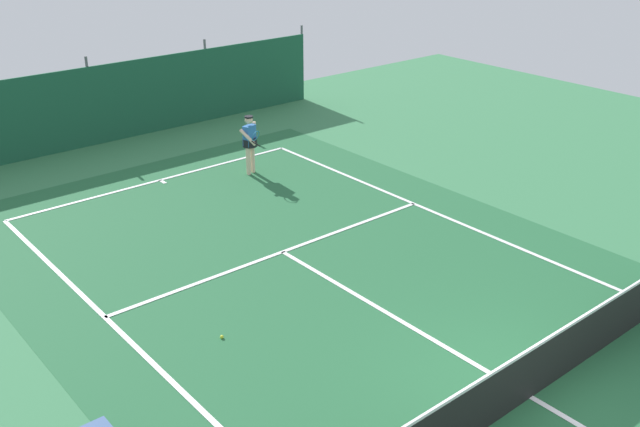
# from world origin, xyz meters

# --- Properties ---
(ground_plane) EXTENTS (36.00, 36.00, 0.00)m
(ground_plane) POSITION_xyz_m (0.00, 0.00, 0.00)
(ground_plane) COLOR #387A4C
(court_surface) EXTENTS (11.02, 26.60, 0.01)m
(court_surface) POSITION_xyz_m (0.00, 0.00, 0.00)
(court_surface) COLOR #236038
(court_surface) RESTS_ON ground
(tennis_net) EXTENTS (10.12, 0.10, 1.10)m
(tennis_net) POSITION_xyz_m (0.00, 0.00, 0.51)
(tennis_net) COLOR black
(tennis_net) RESTS_ON ground
(back_fence) EXTENTS (16.30, 0.98, 2.70)m
(back_fence) POSITION_xyz_m (-0.00, 16.34, 0.67)
(back_fence) COLOR #195138
(back_fence) RESTS_ON ground
(tennis_player) EXTENTS (0.57, 0.82, 1.64)m
(tennis_player) POSITION_xyz_m (2.20, 10.75, 0.96)
(tennis_player) COLOR beige
(tennis_player) RESTS_ON ground
(tennis_ball_near_player) EXTENTS (0.07, 0.07, 0.07)m
(tennis_ball_near_player) POSITION_xyz_m (-2.82, 4.45, 0.03)
(tennis_ball_near_player) COLOR #CCDB33
(tennis_ball_near_player) RESTS_ON ground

